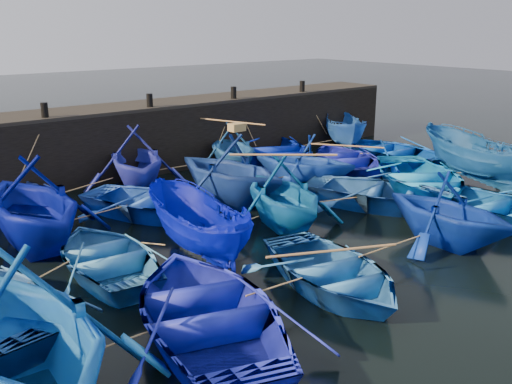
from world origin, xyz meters
TOP-DOWN VIEW (x-y plane):
  - ground at (0.00, 0.00)m, footprint 120.00×120.00m
  - quay_wall at (0.00, 10.50)m, footprint 26.00×2.50m
  - quay_top at (0.00, 10.50)m, footprint 26.00×2.50m
  - bollard_1 at (-4.00, 9.60)m, footprint 0.24×0.24m
  - bollard_2 at (0.00, 9.60)m, footprint 0.24×0.24m
  - bollard_3 at (4.00, 9.60)m, footprint 0.24×0.24m
  - bollard_4 at (8.00, 9.60)m, footprint 0.24×0.24m
  - boat_1 at (-5.62, 7.30)m, footprint 3.65×4.93m
  - boat_2 at (-1.54, 8.04)m, footprint 4.99×5.34m
  - boat_3 at (2.58, 7.84)m, footprint 4.32×4.63m
  - boat_4 at (4.77, 7.84)m, footprint 5.98×6.75m
  - boat_5 at (9.20, 7.86)m, footprint 3.86×4.38m
  - boat_7 at (-6.27, 4.66)m, footprint 4.25×4.92m
  - boat_8 at (-2.58, 4.92)m, footprint 5.18×5.72m
  - boat_9 at (0.00, 4.55)m, footprint 4.44×4.97m
  - boat_10 at (3.23, 4.43)m, footprint 4.52×4.75m
  - boat_11 at (6.27, 5.21)m, footprint 4.99×5.62m
  - boat_12 at (8.65, 4.75)m, footprint 3.97×5.36m
  - boat_14 at (-5.50, 1.99)m, footprint 3.45×4.52m
  - boat_15 at (-3.32, 1.49)m, footprint 2.02×4.37m
  - boat_16 at (-0.22, 1.72)m, footprint 4.53×4.90m
  - boat_17 at (3.55, 1.11)m, footprint 5.46×6.09m
  - boat_18 at (5.67, 1.28)m, footprint 6.60×6.93m
  - boat_19 at (8.45, 0.84)m, footprint 2.85×5.26m
  - boat_20 at (-8.50, -1.81)m, footprint 4.44×5.06m
  - boat_21 at (-5.28, -1.84)m, footprint 5.25×6.20m
  - boat_22 at (-2.05, -1.95)m, footprint 4.01×4.94m
  - boat_23 at (2.25, -2.03)m, footprint 3.36×3.86m
  - boat_24 at (5.06, -1.98)m, footprint 3.72×4.88m
  - wooden_crate at (0.30, 4.55)m, footprint 0.49×0.36m
  - mooring_ropes at (0.26, 4.98)m, footprint 17.92×11.57m
  - loose_oars at (1.64, 3.21)m, footprint 10.58×11.87m

SIDE VIEW (x-z plane):
  - ground at x=0.00m, z-range 0.00..0.00m
  - boat_14 at x=-5.50m, z-range 0.00..0.88m
  - boat_22 at x=-2.05m, z-range 0.00..0.90m
  - boat_24 at x=5.06m, z-range 0.00..0.95m
  - boat_11 at x=6.27m, z-range 0.00..0.96m
  - boat_8 at x=-2.58m, z-range 0.00..0.97m
  - boat_1 at x=-5.62m, z-range 0.00..0.99m
  - boat_17 at x=3.55m, z-range 0.00..1.04m
  - boat_12 at x=8.65m, z-range 0.00..1.07m
  - boat_21 at x=-5.28m, z-range 0.00..1.09m
  - boat_4 at x=4.77m, z-range 0.00..1.16m
  - boat_18 at x=5.67m, z-range 0.00..1.17m
  - boat_15 at x=-3.32m, z-range 0.00..1.64m
  - boat_5 at x=9.20m, z-range 0.00..1.65m
  - mooring_ropes at x=0.26m, z-range -0.17..1.93m
  - boat_19 at x=8.45m, z-range 0.00..1.93m
  - boat_10 at x=3.23m, z-range 0.00..1.96m
  - boat_3 at x=2.58m, z-range 0.00..1.98m
  - boat_23 at x=2.25m, z-range 0.00..1.99m
  - boat_16 at x=-0.22m, z-range 0.00..2.13m
  - boat_2 at x=-1.54m, z-range 0.00..2.27m
  - boat_9 at x=0.00m, z-range 0.00..2.37m
  - quay_wall at x=0.00m, z-range 0.00..2.50m
  - boat_20 at x=-8.50m, z-range 0.00..2.54m
  - boat_7 at x=-6.27m, z-range 0.00..2.58m
  - loose_oars at x=1.64m, z-range 0.88..2.17m
  - wooden_crate at x=0.30m, z-range 2.37..2.62m
  - quay_top at x=0.00m, z-range 2.50..2.62m
  - bollard_1 at x=-4.00m, z-range 2.62..3.12m
  - bollard_2 at x=0.00m, z-range 2.62..3.12m
  - bollard_3 at x=4.00m, z-range 2.62..3.12m
  - bollard_4 at x=8.00m, z-range 2.62..3.12m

